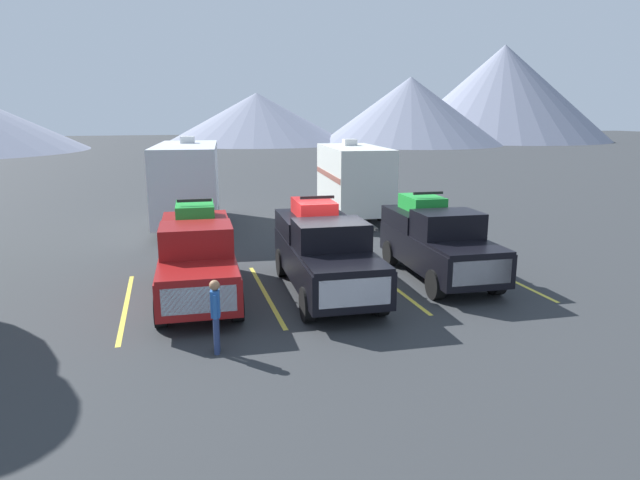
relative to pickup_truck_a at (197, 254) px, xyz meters
name	(u,v)px	position (x,y,z in m)	size (l,w,h in m)	color
ground_plane	(331,290)	(3.61, -0.61, -1.15)	(240.00, 240.00, 0.00)	#2D3033
pickup_truck_a	(197,254)	(0.00, 0.00, 0.00)	(2.25, 5.86, 2.53)	maroon
pickup_truck_b	(324,250)	(3.41, -0.56, 0.02)	(2.30, 5.85, 2.56)	black
pickup_truck_c	(437,240)	(7.07, -0.11, -0.01)	(2.24, 5.29, 2.50)	black
lot_stripe_a	(126,305)	(-1.88, -0.43, -1.15)	(0.12, 5.50, 0.01)	gold
lot_stripe_b	(266,294)	(1.78, -0.43, -1.15)	(0.12, 5.50, 0.01)	gold
lot_stripe_c	(389,283)	(5.44, -0.43, -1.15)	(0.12, 5.50, 0.01)	gold
lot_stripe_d	(499,274)	(9.10, -0.43, -1.15)	(0.12, 5.50, 0.01)	gold
camper_trailer_a	(188,180)	(0.18, 9.72, 0.89)	(3.19, 8.51, 3.87)	silver
camper_trailer_b	(353,178)	(7.71, 9.72, 0.78)	(3.04, 7.38, 3.67)	silver
person_a	(216,311)	(0.15, -4.01, -0.24)	(0.22, 0.34, 1.57)	navy
mountain_ridge	(221,106)	(7.76, 74.18, 4.83)	(143.97, 50.01, 16.84)	gray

